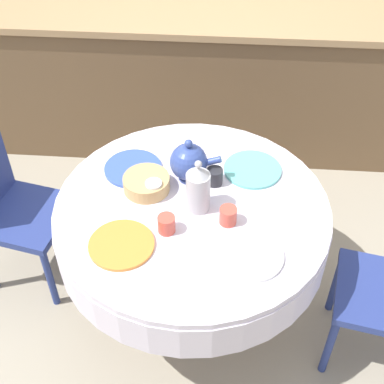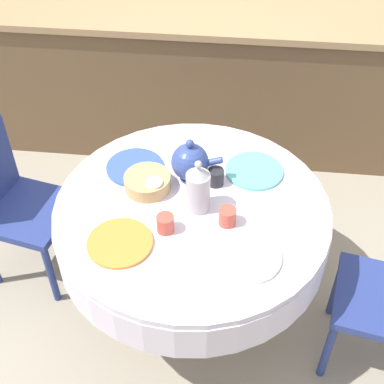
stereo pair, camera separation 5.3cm
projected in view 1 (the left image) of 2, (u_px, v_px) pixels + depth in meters
The scene contains 15 objects.
ground_plane at pixel (192, 306), 2.75m from camera, with size 12.00×12.00×0.00m, color #9E937F.
kitchen_counter at pixel (208, 79), 3.47m from camera, with size 3.24×0.64×0.93m.
dining_table at pixel (192, 226), 2.34m from camera, with size 1.18×1.18×0.73m.
chair_right at pixel (11, 205), 2.62m from camera, with size 0.48×0.48×0.84m.
plate_near_left at pixel (121, 245), 2.09m from camera, with size 0.26×0.26×0.01m, color orange.
cup_near_left at pixel (166, 224), 2.12m from camera, with size 0.07×0.07×0.08m, color #CC4C3D.
plate_near_right at pixel (250, 255), 2.05m from camera, with size 0.26×0.26×0.01m, color white.
cup_near_right at pixel (228, 216), 2.16m from camera, with size 0.07×0.07×0.08m, color #CC4C3D.
plate_far_left at pixel (133, 168), 2.42m from camera, with size 0.26×0.26×0.01m, color #3856AD.
cup_far_left at pixel (154, 189), 2.27m from camera, with size 0.07×0.07×0.08m, color white.
plate_far_right at pixel (252, 169), 2.41m from camera, with size 0.26×0.26×0.01m, color #60BCB7.
cup_far_right at pixel (215, 177), 2.33m from camera, with size 0.07×0.07×0.08m, color #28282D.
coffee_carafe at pixel (198, 188), 2.17m from camera, with size 0.10×0.10×0.25m.
teapot at pixel (189, 162), 2.32m from camera, with size 0.23×0.16×0.21m.
bread_basket at pixel (146, 183), 2.31m from camera, with size 0.20×0.20×0.06m, color tan.
Camera 1 is at (0.12, -1.59, 2.32)m, focal length 50.00 mm.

